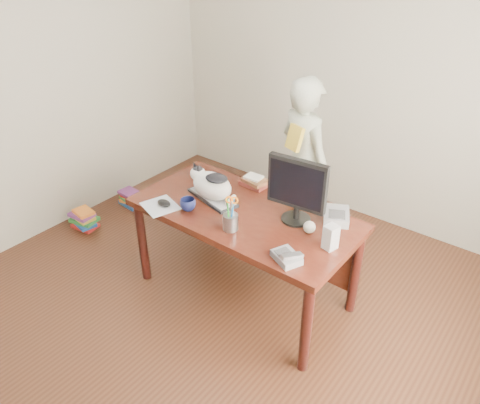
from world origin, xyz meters
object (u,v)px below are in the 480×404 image
at_px(person, 303,165).
at_px(cat, 211,184).
at_px(calculator, 336,216).
at_px(book_pile_a, 84,219).
at_px(keyboard, 213,198).
at_px(speaker, 331,237).
at_px(mouse, 164,203).
at_px(book_pile_b, 131,198).
at_px(baseball, 309,227).
at_px(monitor, 297,187).
at_px(desk, 251,224).
at_px(phone, 287,257).
at_px(pen_cup, 231,220).
at_px(book_stack, 255,182).
at_px(coffee_mug, 188,204).

bearing_deg(person, cat, 93.92).
relative_size(calculator, book_pile_a, 1.01).
relative_size(keyboard, speaker, 2.78).
xyz_separation_m(mouse, calculator, (1.06, 0.59, 0.01)).
distance_m(keyboard, cat, 0.11).
xyz_separation_m(mouse, book_pile_b, (-1.22, 0.65, -0.70)).
bearing_deg(baseball, calculator, 74.25).
xyz_separation_m(calculator, person, (-0.61, 0.59, -0.03)).
bearing_deg(mouse, keyboard, 72.17).
height_order(monitor, speaker, monitor).
xyz_separation_m(desk, phone, (0.54, -0.36, 0.17)).
relative_size(pen_cup, calculator, 0.94).
relative_size(cat, book_pile_b, 1.63).
bearing_deg(speaker, keyboard, -166.63).
bearing_deg(monitor, book_pile_b, 167.80).
bearing_deg(desk, mouse, -142.98).
xyz_separation_m(monitor, book_stack, (-0.51, 0.24, -0.23)).
distance_m(cat, book_stack, 0.39).
height_order(pen_cup, coffee_mug, pen_cup).
height_order(person, book_pile_a, person).
xyz_separation_m(keyboard, phone, (0.83, -0.28, 0.01)).
height_order(mouse, person, person).
relative_size(coffee_mug, book_pile_b, 0.43).
relative_size(desk, book_stack, 7.50).
height_order(keyboard, pen_cup, pen_cup).
bearing_deg(desk, calculator, 21.45).
xyz_separation_m(keyboard, coffee_mug, (-0.04, -0.22, 0.03)).
height_order(baseball, book_pile_b, baseball).
bearing_deg(person, coffee_mug, 95.60).
distance_m(desk, speaker, 0.72).
bearing_deg(mouse, book_pile_a, -166.16).
relative_size(pen_cup, person, 0.17).
height_order(desk, monitor, monitor).
relative_size(phone, book_pile_a, 0.79).
xyz_separation_m(cat, person, (0.25, 0.89, -0.12)).
xyz_separation_m(speaker, book_pile_a, (-2.43, -0.19, -0.74)).
bearing_deg(book_stack, speaker, -18.55).
height_order(keyboard, phone, phone).
height_order(pen_cup, mouse, pen_cup).
distance_m(book_stack, book_pile_b, 1.71).
bearing_deg(cat, book_pile_b, 179.52).
xyz_separation_m(coffee_mug, person, (0.27, 1.11, -0.04)).
bearing_deg(cat, pen_cup, -18.01).
relative_size(cat, baseball, 5.18).
bearing_deg(coffee_mug, monitor, 26.73).
xyz_separation_m(monitor, coffee_mug, (-0.67, -0.34, -0.22)).
xyz_separation_m(keyboard, calculator, (0.85, 0.31, 0.02)).
distance_m(cat, phone, 0.89).
height_order(cat, speaker, cat).
bearing_deg(phone, speaker, 86.53).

